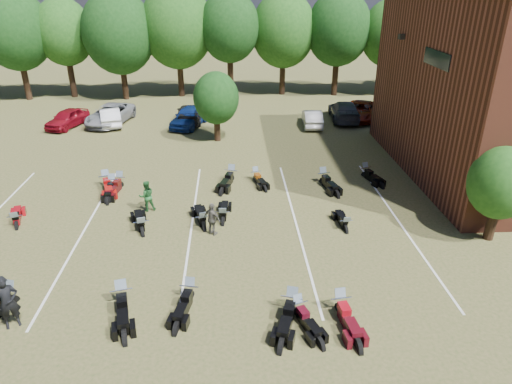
{
  "coord_description": "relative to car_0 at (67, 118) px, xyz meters",
  "views": [
    {
      "loc": [
        -1.02,
        -16.17,
        10.73
      ],
      "look_at": [
        0.13,
        4.0,
        1.2
      ],
      "focal_mm": 32.0,
      "sensor_mm": 36.0,
      "label": 1
    }
  ],
  "objects": [
    {
      "name": "motorcycle_4",
      "position": [
        14.79,
        -22.96,
        -0.7
      ],
      "size": [
        1.5,
        2.6,
        1.38
      ],
      "primitive_type": null,
      "rotation": [
        0.0,
        0.0,
        -0.31
      ],
      "color": "black",
      "rests_on": "ground"
    },
    {
      "name": "motorcycle_18",
      "position": [
        12.77,
        -11.36,
        -0.7
      ],
      "size": [
        1.5,
        2.62,
        1.39
      ],
      "primitive_type": null,
      "rotation": [
        0.0,
        0.0,
        -0.3
      ],
      "color": "black",
      "rests_on": "ground"
    },
    {
      "name": "motorcycle_17",
      "position": [
        14.2,
        -11.35,
        -0.7
      ],
      "size": [
        1.2,
        2.17,
        1.15
      ],
      "primitive_type": null,
      "rotation": [
        0.0,
        0.0,
        0.28
      ],
      "color": "black",
      "rests_on": "ground"
    },
    {
      "name": "young_tree_near_building",
      "position": [
        24.34,
        -18.46,
        2.05
      ],
      "size": [
        2.8,
        2.8,
        4.16
      ],
      "color": "black",
      "rests_on": "ground"
    },
    {
      "name": "young_tree_midfield",
      "position": [
        11.84,
        -3.96,
        2.39
      ],
      "size": [
        3.2,
        3.2,
        4.7
      ],
      "color": "black",
      "rests_on": "ground"
    },
    {
      "name": "car_4",
      "position": [
        9.57,
        -0.33,
        0.09
      ],
      "size": [
        3.25,
        4.99,
        1.58
      ],
      "primitive_type": "imported",
      "rotation": [
        0.0,
        0.0,
        -0.33
      ],
      "color": "navy",
      "rests_on": "ground"
    },
    {
      "name": "car_6",
      "position": [
        23.6,
        0.86,
        0.01
      ],
      "size": [
        4.18,
        5.62,
        1.42
      ],
      "primitive_type": "imported",
      "rotation": [
        0.0,
        0.0,
        -0.41
      ],
      "color": "#601205",
      "rests_on": "ground"
    },
    {
      "name": "motorcycle_10",
      "position": [
        11.42,
        -16.81,
        -0.7
      ],
      "size": [
        1.26,
        2.44,
        1.3
      ],
      "primitive_type": null,
      "rotation": [
        0.0,
        0.0,
        3.37
      ],
      "color": "black",
      "rests_on": "ground"
    },
    {
      "name": "motorcycle_16",
      "position": [
        6.17,
        -12.19,
        -0.7
      ],
      "size": [
        0.9,
        2.35,
        1.28
      ],
      "primitive_type": null,
      "rotation": [
        0.0,
        0.0,
        0.07
      ],
      "color": "black",
      "rests_on": "ground"
    },
    {
      "name": "tree_line",
      "position": [
        12.84,
        9.54,
        5.61
      ],
      "size": [
        56.0,
        6.0,
        9.79
      ],
      "color": "black",
      "rests_on": "ground"
    },
    {
      "name": "motorcycle_9",
      "position": [
        8.62,
        -17.14,
        -0.7
      ],
      "size": [
        1.38,
        2.44,
        1.3
      ],
      "primitive_type": null,
      "rotation": [
        0.0,
        0.0,
        3.44
      ],
      "color": "black",
      "rests_on": "ground"
    },
    {
      "name": "motorcycle_2",
      "position": [
        8.78,
        -22.23,
        -0.7
      ],
      "size": [
        1.35,
        2.64,
        1.41
      ],
      "primitive_type": null,
      "rotation": [
        0.0,
        0.0,
        0.23
      ],
      "color": "black",
      "rests_on": "ground"
    },
    {
      "name": "person_green",
      "position": [
        8.51,
        -14.78,
        0.1
      ],
      "size": [
        0.94,
        0.84,
        1.61
      ],
      "primitive_type": "imported",
      "rotation": [
        0.0,
        0.0,
        3.48
      ],
      "color": "#215A27",
      "rests_on": "ground"
    },
    {
      "name": "motorcycle_7",
      "position": [
        2.58,
        -16.2,
        -0.7
      ],
      "size": [
        1.32,
        2.27,
        1.21
      ],
      "primitive_type": null,
      "rotation": [
        0.0,
        0.0,
        3.46
      ],
      "color": "maroon",
      "rests_on": "ground"
    },
    {
      "name": "person_grey",
      "position": [
        11.87,
        -17.37,
        0.09
      ],
      "size": [
        0.97,
        0.88,
        1.58
      ],
      "primitive_type": "imported",
      "rotation": [
        0.0,
        0.0,
        2.46
      ],
      "color": "#4E4C43",
      "rests_on": "ground"
    },
    {
      "name": "motorcycle_5",
      "position": [
        15.01,
        -23.18,
        -0.7
      ],
      "size": [
        1.33,
        2.23,
        1.18
      ],
      "primitive_type": null,
      "rotation": [
        0.0,
        0.0,
        0.33
      ],
      "color": "black",
      "rests_on": "ground"
    },
    {
      "name": "motorcycle_6",
      "position": [
        16.49,
        -23.09,
        -0.7
      ],
      "size": [
        1.04,
        2.48,
        1.34
      ],
      "primitive_type": null,
      "rotation": [
        0.0,
        0.0,
        0.12
      ],
      "color": "#470A12",
      "rests_on": "ground"
    },
    {
      "name": "motorcycle_3",
      "position": [
        11.17,
        -22.06,
        -0.7
      ],
      "size": [
        1.18,
        2.38,
        1.27
      ],
      "primitive_type": null,
      "rotation": [
        0.0,
        0.0,
        -0.21
      ],
      "color": "black",
      "rests_on": "ground"
    },
    {
      "name": "person_black",
      "position": [
        5.29,
        -23.09,
        0.28
      ],
      "size": [
        0.86,
        0.77,
        1.97
      ],
      "primitive_type": "imported",
      "rotation": [
        0.0,
        0.0,
        0.54
      ],
      "color": "black",
      "rests_on": "ground"
    },
    {
      "name": "parking_lines",
      "position": [
        10.84,
        -16.46,
        -0.7
      ],
      "size": [
        20.1,
        14.0,
        0.01
      ],
      "color": "silver",
      "rests_on": "ground"
    },
    {
      "name": "car_5",
      "position": [
        19.27,
        -0.85,
        -0.05
      ],
      "size": [
        1.64,
        4.03,
        1.3
      ],
      "primitive_type": "imported",
      "rotation": [
        0.0,
        0.0,
        3.07
      ],
      "color": "beige",
      "rests_on": "ground"
    },
    {
      "name": "motorcycle_11",
      "position": [
        12.33,
        -16.34,
        -0.7
      ],
      "size": [
        0.85,
        2.25,
        1.23
      ],
      "primitive_type": null,
      "rotation": [
        0.0,
        0.0,
        3.07
      ],
      "color": "black",
      "rests_on": "ground"
    },
    {
      "name": "car_7",
      "position": [
        22.19,
        0.72,
        0.07
      ],
      "size": [
        2.58,
        5.46,
        1.54
      ],
      "primitive_type": "imported",
      "rotation": [
        0.0,
        0.0,
        3.06
      ],
      "color": "#35363A",
      "rests_on": "ground"
    },
    {
      "name": "motorcycle_15",
      "position": [
        5.75,
        -11.78,
        -0.7
      ],
      "size": [
        1.57,
        2.64,
        1.4
      ],
      "primitive_type": null,
      "rotation": [
        0.0,
        0.0,
        0.33
      ],
      "color": "#9A110B",
      "rests_on": "ground"
    },
    {
      "name": "motorcycle_14",
      "position": [
        6.52,
        -11.93,
        -0.7
      ],
      "size": [
        1.16,
        2.51,
        1.35
      ],
      "primitive_type": null,
      "rotation": [
        0.0,
        0.0,
        -0.17
      ],
      "color": "#3D080C",
      "rests_on": "ground"
    },
    {
      "name": "car_1",
      "position": [
        3.25,
        0.33,
        -0.0
      ],
      "size": [
        2.6,
        4.51,
        1.41
      ],
      "primitive_type": "imported",
      "rotation": [
        0.0,
        0.0,
        3.42
      ],
      "color": "silver",
      "rests_on": "ground"
    },
    {
      "name": "car_2",
      "position": [
        3.16,
        0.74,
        0.05
      ],
      "size": [
        3.5,
        5.81,
        1.51
      ],
      "primitive_type": "imported",
      "rotation": [
        0.0,
        0.0,
        -0.19
      ],
      "color": "gray",
      "rests_on": "ground"
    },
    {
      "name": "ground",
      "position": [
        13.84,
        -19.46,
        -0.7
      ],
      "size": [
        160.0,
        160.0,
        0.0
      ],
      "primitive_type": "plane",
      "color": "brown",
      "rests_on": "ground"
    },
    {
      "name": "car_0",
      "position": [
        0.0,
        0.0,
        0.0
      ],
      "size": [
        2.93,
        4.44,
        1.41
      ],
      "primitive_type": "imported",
      "rotation": [
        0.0,
        0.0,
        -0.34
      ],
      "color": "maroon",
      "rests_on": "ground"
    },
    {
      "name": "motorcycle_0",
      "position": [
        4.74,
        -21.99,
        -0.7
      ],
      "size": [
        1.52,
        2.6,
        1.38
      ],
      "primitive_type": null,
      "rotation": [
        0.0,
        0.0,
        -0.32
      ],
      "color": "black",
      "rests_on": "ground"
    },
    {
      "name": "car_3",
      "position": [
        9.47,
        0.76,
        0.01
      ],
      "size": [
        2.11,
        4.95,
        1.42
      ],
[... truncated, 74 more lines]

